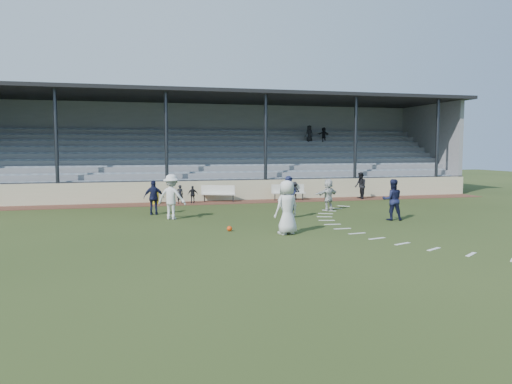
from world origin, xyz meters
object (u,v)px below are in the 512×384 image
bench_left (218,192)px  player_white_lead (287,207)px  bench_right (288,191)px  trash_bin (154,197)px  player_navy_lead (289,197)px  football (230,229)px  official (361,185)px

bench_left → player_white_lead: (0.44, -11.56, 0.41)m
bench_right → player_white_lead: bearing=-101.7°
bench_left → trash_bin: bearing=-154.7°
bench_left → player_navy_lead: 7.89m
trash_bin → football: (2.25, -10.06, -0.31)m
bench_left → trash_bin: 3.74m
bench_left → official: (8.79, -0.71, 0.26)m
player_navy_lead → trash_bin: bearing=111.4°
trash_bin → football: trash_bin is taller
bench_left → official: bearing=15.4°
bench_left → football: size_ratio=9.96×
trash_bin → official: size_ratio=0.48×
football → official: bearing=43.3°
bench_left → player_navy_lead: size_ratio=1.06×
bench_right → official: size_ratio=1.23×
player_navy_lead → official: player_navy_lead is taller
player_white_lead → football: bearing=-50.3°
football → player_white_lead: bearing=-31.3°
trash_bin → player_navy_lead: bearing=-52.8°
trash_bin → bench_left: bearing=5.2°
official → player_navy_lead: bearing=-38.0°
bench_right → trash_bin: bearing=-173.0°
bench_right → football: size_ratio=10.05×
bench_right → football: (-5.69, -10.09, -0.48)m
player_navy_lead → official: 9.83m
bench_right → trash_bin: size_ratio=2.57×
bench_left → trash_bin: size_ratio=2.55×
player_white_lead → bench_right: bearing=-127.6°
football → player_white_lead: size_ratio=0.10×
player_navy_lead → bench_right: bearing=56.2°
trash_bin → football: size_ratio=3.91×
bench_left → football: (-1.47, -10.40, -0.48)m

